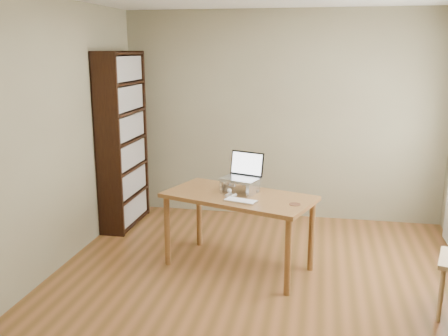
# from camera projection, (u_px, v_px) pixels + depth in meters

# --- Properties ---
(room) EXTENTS (4.04, 4.54, 2.64)m
(room) POSITION_uv_depth(u_px,v_px,m) (263.00, 151.00, 4.11)
(room) COLOR brown
(room) RESTS_ON ground
(bookshelf) EXTENTS (0.30, 0.90, 2.10)m
(bookshelf) POSITION_uv_depth(u_px,v_px,m) (123.00, 141.00, 5.99)
(bookshelf) COLOR black
(bookshelf) RESTS_ON ground
(desk) EXTENTS (1.57, 1.13, 0.75)m
(desk) POSITION_uv_depth(u_px,v_px,m) (239.00, 204.00, 4.84)
(desk) COLOR brown
(desk) RESTS_ON ground
(laptop_stand) EXTENTS (0.32, 0.25, 0.13)m
(laptop_stand) POSITION_uv_depth(u_px,v_px,m) (240.00, 184.00, 4.87)
(laptop_stand) COLOR silver
(laptop_stand) RESTS_ON desk
(laptop) EXTENTS (0.42, 0.40, 0.25)m
(laptop) POSITION_uv_depth(u_px,v_px,m) (241.00, 172.00, 4.90)
(laptop) COLOR silver
(laptop) RESTS_ON laptop_stand
(keyboard) EXTENTS (0.33, 0.21, 0.02)m
(keyboard) POSITION_uv_depth(u_px,v_px,m) (240.00, 201.00, 4.59)
(keyboard) COLOR silver
(keyboard) RESTS_ON desk
(coaster) EXTENTS (0.10, 0.10, 0.01)m
(coaster) POSITION_uv_depth(u_px,v_px,m) (295.00, 204.00, 4.51)
(coaster) COLOR #542E1C
(coaster) RESTS_ON desk
(cat) EXTENTS (0.23, 0.47, 0.14)m
(cat) POSITION_uv_depth(u_px,v_px,m) (241.00, 186.00, 4.90)
(cat) COLOR #443F36
(cat) RESTS_ON desk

